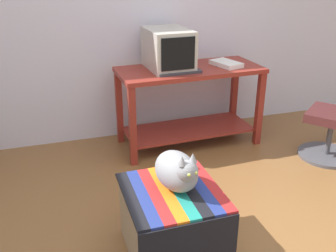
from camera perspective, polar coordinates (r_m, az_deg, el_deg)
back_wall at (r=3.85m, az=-6.24°, el=17.19°), size 8.00×0.10×2.60m
desk at (r=3.73m, az=3.16°, el=4.87°), size 1.38×0.64×0.77m
tv_monitor at (r=3.60m, az=0.02°, el=11.26°), size 0.39×0.53×0.36m
keyboard at (r=3.48m, az=1.59°, el=8.02°), size 0.41×0.17×0.02m
book at (r=3.77m, az=8.60°, el=9.12°), size 0.26×0.34×0.04m
ottoman_with_blanket at (r=2.45m, az=0.62°, el=-13.92°), size 0.57×0.62×0.44m
cat at (r=2.29m, az=1.42°, el=-6.64°), size 0.34×0.39×0.28m
pen at (r=3.80m, az=7.51°, el=9.03°), size 0.10×0.11×0.01m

